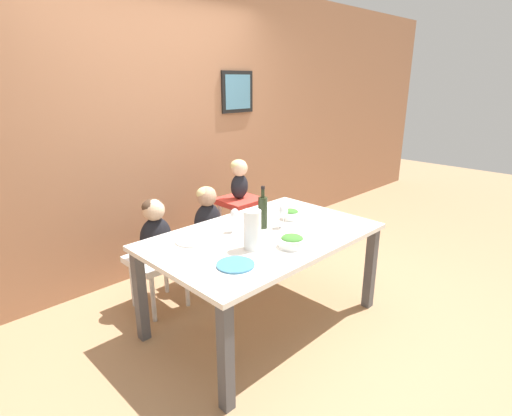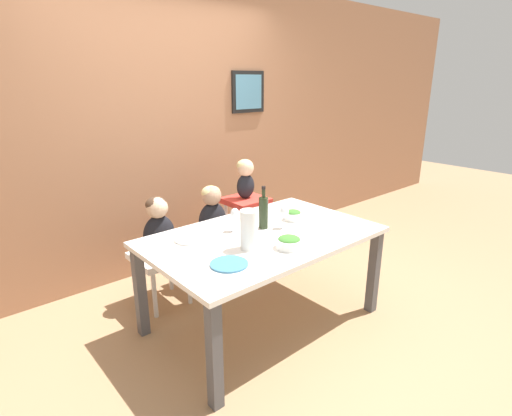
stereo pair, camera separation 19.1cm
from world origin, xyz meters
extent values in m
plane|color=#9E7A56|center=(0.00, 0.00, 0.00)|extent=(14.00, 14.00, 0.00)
cube|color=#9E6B4C|center=(0.00, 1.39, 1.35)|extent=(10.00, 0.06, 2.70)
cube|color=black|center=(0.99, 1.35, 1.66)|extent=(0.42, 0.02, 0.42)
cube|color=teal|center=(0.99, 1.34, 1.66)|extent=(0.34, 0.00, 0.35)
cube|color=white|center=(0.00, 0.00, 0.71)|extent=(1.65, 1.03, 0.03)
cube|color=#4C4C51|center=(-0.76, -0.46, 0.34)|extent=(0.07, 0.07, 0.69)
cube|color=#4C4C51|center=(0.76, -0.46, 0.34)|extent=(0.07, 0.07, 0.69)
cube|color=#4C4C51|center=(-0.76, 0.46, 0.34)|extent=(0.07, 0.07, 0.69)
cube|color=#4C4C51|center=(0.76, 0.46, 0.34)|extent=(0.07, 0.07, 0.69)
cylinder|color=silver|center=(-0.60, 0.59, 0.20)|extent=(0.04, 0.04, 0.39)
cylinder|color=silver|center=(-0.28, 0.59, 0.20)|extent=(0.04, 0.04, 0.39)
cylinder|color=silver|center=(-0.60, 0.90, 0.20)|extent=(0.04, 0.04, 0.39)
cylinder|color=silver|center=(-0.28, 0.90, 0.20)|extent=(0.04, 0.04, 0.39)
cube|color=white|center=(-0.44, 0.75, 0.42)|extent=(0.43, 0.42, 0.05)
cylinder|color=silver|center=(-0.08, 0.59, 0.20)|extent=(0.04, 0.04, 0.39)
cylinder|color=silver|center=(0.23, 0.59, 0.20)|extent=(0.04, 0.04, 0.39)
cylinder|color=silver|center=(-0.08, 0.90, 0.20)|extent=(0.04, 0.04, 0.39)
cylinder|color=silver|center=(0.23, 0.90, 0.20)|extent=(0.04, 0.04, 0.39)
cube|color=white|center=(0.07, 0.75, 0.42)|extent=(0.43, 0.42, 0.05)
cylinder|color=silver|center=(0.32, 0.61, 0.34)|extent=(0.04, 0.04, 0.69)
cylinder|color=silver|center=(0.59, 0.61, 0.34)|extent=(0.04, 0.04, 0.69)
cylinder|color=silver|center=(0.32, 0.88, 0.34)|extent=(0.04, 0.04, 0.69)
cylinder|color=silver|center=(0.59, 0.88, 0.34)|extent=(0.04, 0.04, 0.69)
cube|color=red|center=(0.45, 0.75, 0.71)|extent=(0.36, 0.35, 0.05)
ellipsoid|color=black|center=(-0.44, 0.75, 0.61)|extent=(0.26, 0.17, 0.33)
sphere|color=#D6AD89|center=(-0.44, 0.75, 0.83)|extent=(0.17, 0.17, 0.17)
ellipsoid|color=#473323|center=(-0.44, 0.76, 0.86)|extent=(0.17, 0.16, 0.12)
ellipsoid|color=black|center=(0.07, 0.75, 0.61)|extent=(0.26, 0.17, 0.33)
sphere|color=tan|center=(0.07, 0.75, 0.83)|extent=(0.17, 0.17, 0.17)
ellipsoid|color=#DBC684|center=(0.07, 0.76, 0.86)|extent=(0.17, 0.16, 0.12)
ellipsoid|color=black|center=(0.45, 0.75, 0.85)|extent=(0.19, 0.12, 0.23)
sphere|color=#D6AD89|center=(0.45, 0.75, 1.02)|extent=(0.15, 0.15, 0.15)
ellipsoid|color=#DBC684|center=(0.45, 0.76, 1.05)|extent=(0.15, 0.14, 0.11)
cylinder|color=#232D19|center=(0.09, 0.09, 0.84)|extent=(0.07, 0.07, 0.24)
cylinder|color=#232D19|center=(0.09, 0.09, 1.00)|extent=(0.03, 0.03, 0.08)
cylinder|color=black|center=(0.09, 0.09, 1.04)|extent=(0.03, 0.03, 0.02)
cylinder|color=white|center=(-0.24, -0.13, 0.86)|extent=(0.12, 0.12, 0.26)
cylinder|color=white|center=(0.20, -0.01, 0.72)|extent=(0.06, 0.06, 0.00)
cylinder|color=white|center=(0.20, -0.01, 0.77)|extent=(0.01, 0.01, 0.08)
ellipsoid|color=white|center=(0.20, -0.01, 0.85)|extent=(0.07, 0.07, 0.09)
cylinder|color=white|center=(-0.11, 0.18, 0.72)|extent=(0.06, 0.06, 0.00)
cylinder|color=white|center=(-0.11, 0.18, 0.77)|extent=(0.01, 0.01, 0.08)
ellipsoid|color=white|center=(-0.11, 0.18, 0.85)|extent=(0.07, 0.07, 0.09)
cylinder|color=white|center=(-0.03, -0.29, 0.75)|extent=(0.17, 0.17, 0.06)
ellipsoid|color=#3D752D|center=(-0.03, -0.29, 0.78)|extent=(0.15, 0.15, 0.04)
cylinder|color=white|center=(0.39, 0.07, 0.75)|extent=(0.14, 0.14, 0.06)
ellipsoid|color=#3D752D|center=(0.39, 0.07, 0.78)|extent=(0.12, 0.12, 0.04)
cylinder|color=teal|center=(-0.49, -0.24, 0.73)|extent=(0.23, 0.23, 0.01)
cylinder|color=silver|center=(-0.45, 0.25, 0.73)|extent=(0.23, 0.23, 0.01)
camera|label=1|loc=(-1.93, -1.86, 1.79)|focal=28.00mm
camera|label=2|loc=(-1.79, -1.99, 1.79)|focal=28.00mm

